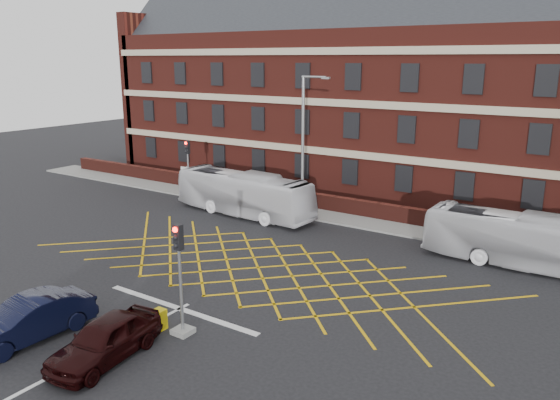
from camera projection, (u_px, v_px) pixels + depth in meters
The scene contains 16 objects.
ground at pixel (233, 281), 25.28m from camera, with size 120.00×120.00×0.00m, color black.
victorian_building at pixel (416, 88), 40.91m from camera, with size 51.00×12.17×20.40m.
boundary_wall at pixel (356, 208), 35.62m from camera, with size 56.00×0.50×1.10m, color #461812.
far_pavement at pixel (349, 219), 34.93m from camera, with size 60.00×3.00×0.12m, color slate.
box_junction_hatching at pixel (258, 267), 26.89m from camera, with size 11.50×0.12×0.02m, color #CC990C.
stop_line at pixel (180, 309), 22.46m from camera, with size 8.00×0.30×0.02m, color silver.
centre_line at pixel (35, 385), 17.22m from camera, with size 0.15×14.00×0.02m, color silver.
bus_left at pixel (244, 194), 35.68m from camera, with size 2.39×10.20×2.84m, color silver.
bus_right at pixel (526, 241), 26.67m from camera, with size 2.27×9.69×2.70m, color silver.
car_navy at pixel (28, 320), 19.83m from camera, with size 1.66×4.77×1.57m, color black.
car_maroon at pixel (105, 340), 18.51m from camera, with size 1.75×4.36×1.49m, color black.
traffic_light_near at pixel (181, 290), 20.00m from camera, with size 0.70×0.70×4.27m.
traffic_light_far at pixel (188, 175), 39.78m from camera, with size 0.70×0.70×4.27m.
street_lamp at pixel (303, 174), 33.67m from camera, with size 2.25×1.00×9.02m.
direction_signs at pixel (187, 177), 40.95m from camera, with size 1.10×0.16×2.20m.
utility_cabinet at pixel (159, 319), 20.68m from camera, with size 0.44×0.44×0.80m, color gold.
Camera 1 is at (14.86, -18.37, 9.99)m, focal length 35.00 mm.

